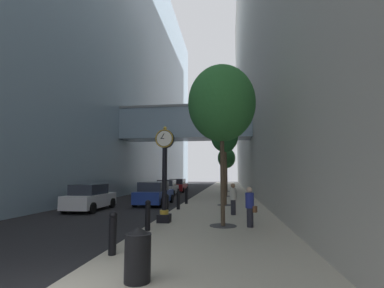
{
  "coord_description": "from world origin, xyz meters",
  "views": [
    {
      "loc": [
        3.38,
        -4.18,
        2.23
      ],
      "look_at": [
        0.86,
        14.77,
        4.35
      ],
      "focal_mm": 25.73,
      "sensor_mm": 36.0,
      "label": 1
    }
  ],
  "objects_px": {
    "bollard_nearest": "(113,232)",
    "bollard_fourth": "(178,199)",
    "car_white_far": "(90,198)",
    "car_blue_trailing": "(154,194)",
    "pedestrian_by_clock": "(233,198)",
    "street_tree_far": "(227,158)",
    "pedestrian_walking": "(250,206)",
    "car_red_near": "(178,186)",
    "street_tree_mid_far": "(226,142)",
    "car_silver_mid": "(167,188)",
    "trash_bin": "(138,253)",
    "bollard_second": "(148,214)",
    "street_tree_mid_near": "(225,137)",
    "bollard_third": "(167,205)",
    "street_clock": "(165,169)",
    "bollard_fifth": "(186,196)",
    "street_tree_near": "(222,104)"
  },
  "relations": [
    {
      "from": "bollard_fifth",
      "to": "street_tree_mid_near",
      "type": "xyz_separation_m",
      "value": [
        2.79,
        -0.48,
        4.1
      ]
    },
    {
      "from": "bollard_nearest",
      "to": "street_clock",
      "type": "bearing_deg",
      "value": 87.67
    },
    {
      "from": "pedestrian_walking",
      "to": "car_red_near",
      "type": "distance_m",
      "value": 24.8
    },
    {
      "from": "street_tree_far",
      "to": "pedestrian_walking",
      "type": "xyz_separation_m",
      "value": [
        1.09,
        -23.4,
        -3.3
      ]
    },
    {
      "from": "street_tree_far",
      "to": "bollard_fourth",
      "type": "bearing_deg",
      "value": -98.71
    },
    {
      "from": "bollard_fifth",
      "to": "pedestrian_by_clock",
      "type": "bearing_deg",
      "value": -57.0
    },
    {
      "from": "bollard_third",
      "to": "pedestrian_by_clock",
      "type": "distance_m",
      "value": 3.53
    },
    {
      "from": "car_silver_mid",
      "to": "car_white_far",
      "type": "height_order",
      "value": "car_silver_mid"
    },
    {
      "from": "car_red_near",
      "to": "car_silver_mid",
      "type": "height_order",
      "value": "car_red_near"
    },
    {
      "from": "bollard_second",
      "to": "street_tree_mid_near",
      "type": "height_order",
      "value": "street_tree_mid_near"
    },
    {
      "from": "bollard_second",
      "to": "street_tree_far",
      "type": "xyz_separation_m",
      "value": [
        2.79,
        24.57,
        3.54
      ]
    },
    {
      "from": "car_white_far",
      "to": "pedestrian_by_clock",
      "type": "bearing_deg",
      "value": -10.61
    },
    {
      "from": "bollard_second",
      "to": "pedestrian_by_clock",
      "type": "bearing_deg",
      "value": 54.12
    },
    {
      "from": "bollard_fourth",
      "to": "car_silver_mid",
      "type": "xyz_separation_m",
      "value": [
        -3.54,
        12.61,
        0.08
      ]
    },
    {
      "from": "car_white_far",
      "to": "car_blue_trailing",
      "type": "bearing_deg",
      "value": 49.25
    },
    {
      "from": "pedestrian_walking",
      "to": "street_tree_mid_near",
      "type": "bearing_deg",
      "value": 97.86
    },
    {
      "from": "pedestrian_by_clock",
      "to": "bollard_nearest",
      "type": "bearing_deg",
      "value": -112.99
    },
    {
      "from": "trash_bin",
      "to": "car_red_near",
      "type": "relative_size",
      "value": 0.24
    },
    {
      "from": "street_tree_near",
      "to": "street_tree_far",
      "type": "relative_size",
      "value": 1.25
    },
    {
      "from": "bollard_nearest",
      "to": "bollard_fourth",
      "type": "xyz_separation_m",
      "value": [
        0.0,
        9.52,
        0.0
      ]
    },
    {
      "from": "car_white_far",
      "to": "street_tree_mid_far",
      "type": "bearing_deg",
      "value": 51.84
    },
    {
      "from": "bollard_second",
      "to": "street_tree_near",
      "type": "xyz_separation_m",
      "value": [
        2.79,
        1.28,
        4.51
      ]
    },
    {
      "from": "street_clock",
      "to": "bollard_fourth",
      "type": "xyz_separation_m",
      "value": [
        -0.2,
        4.54,
        -1.75
      ]
    },
    {
      "from": "bollard_fourth",
      "to": "street_tree_near",
      "type": "xyz_separation_m",
      "value": [
        2.79,
        -5.07,
        4.51
      ]
    },
    {
      "from": "street_tree_near",
      "to": "car_silver_mid",
      "type": "relative_size",
      "value": 1.48
    },
    {
      "from": "bollard_third",
      "to": "street_tree_near",
      "type": "xyz_separation_m",
      "value": [
        2.79,
        -1.89,
        4.51
      ]
    },
    {
      "from": "street_tree_mid_near",
      "to": "pedestrian_walking",
      "type": "bearing_deg",
      "value": -82.14
    },
    {
      "from": "street_clock",
      "to": "car_red_near",
      "type": "distance_m",
      "value": 23.4
    },
    {
      "from": "bollard_fifth",
      "to": "car_red_near",
      "type": "bearing_deg",
      "value": 102.76
    },
    {
      "from": "pedestrian_by_clock",
      "to": "car_white_far",
      "type": "height_order",
      "value": "pedestrian_by_clock"
    },
    {
      "from": "bollard_fourth",
      "to": "street_tree_far",
      "type": "bearing_deg",
      "value": 81.29
    },
    {
      "from": "street_clock",
      "to": "street_tree_mid_far",
      "type": "height_order",
      "value": "street_tree_mid_far"
    },
    {
      "from": "pedestrian_walking",
      "to": "car_silver_mid",
      "type": "bearing_deg",
      "value": 112.65
    },
    {
      "from": "bollard_nearest",
      "to": "bollard_fourth",
      "type": "relative_size",
      "value": 1.0
    },
    {
      "from": "bollard_fifth",
      "to": "bollard_third",
      "type": "bearing_deg",
      "value": -90.0
    },
    {
      "from": "bollard_second",
      "to": "car_white_far",
      "type": "bearing_deg",
      "value": 132.17
    },
    {
      "from": "bollard_second",
      "to": "street_tree_far",
      "type": "distance_m",
      "value": 24.98
    },
    {
      "from": "bollard_nearest",
      "to": "street_tree_mid_far",
      "type": "xyz_separation_m",
      "value": [
        2.79,
        19.98,
        4.67
      ]
    },
    {
      "from": "street_clock",
      "to": "bollard_fourth",
      "type": "distance_m",
      "value": 4.87
    },
    {
      "from": "bollard_nearest",
      "to": "bollard_second",
      "type": "distance_m",
      "value": 3.17
    },
    {
      "from": "bollard_third",
      "to": "trash_bin",
      "type": "bearing_deg",
      "value": -81.14
    },
    {
      "from": "bollard_fourth",
      "to": "street_tree_mid_far",
      "type": "xyz_separation_m",
      "value": [
        2.79,
        10.46,
        4.67
      ]
    },
    {
      "from": "street_tree_mid_far",
      "to": "car_silver_mid",
      "type": "xyz_separation_m",
      "value": [
        -6.33,
        2.15,
        -4.59
      ]
    },
    {
      "from": "bollard_second",
      "to": "car_white_far",
      "type": "distance_m",
      "value": 8.31
    },
    {
      "from": "car_white_far",
      "to": "car_blue_trailing",
      "type": "relative_size",
      "value": 0.9
    },
    {
      "from": "street_tree_mid_far",
      "to": "car_white_far",
      "type": "bearing_deg",
      "value": -128.16
    },
    {
      "from": "bollard_third",
      "to": "pedestrian_by_clock",
      "type": "height_order",
      "value": "pedestrian_by_clock"
    },
    {
      "from": "bollard_third",
      "to": "trash_bin",
      "type": "relative_size",
      "value": 1.07
    },
    {
      "from": "street_clock",
      "to": "bollard_fourth",
      "type": "relative_size",
      "value": 3.79
    },
    {
      "from": "pedestrian_by_clock",
      "to": "car_red_near",
      "type": "xyz_separation_m",
      "value": [
        -6.73,
        20.35,
        -0.18
      ]
    }
  ]
}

